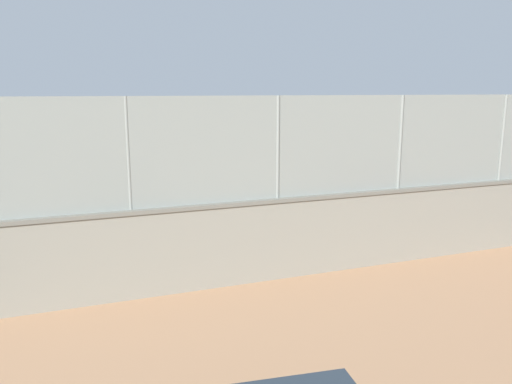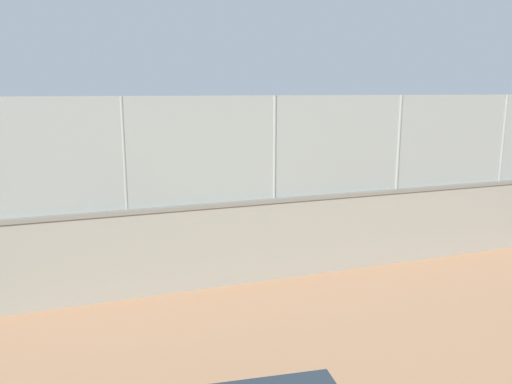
{
  "view_description": "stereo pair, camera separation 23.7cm",
  "coord_description": "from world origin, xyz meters",
  "px_view_note": "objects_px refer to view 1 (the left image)",
  "views": [
    {
      "loc": [
        4.42,
        20.52,
        4.02
      ],
      "look_at": [
        -0.84,
        6.64,
        1.01
      ],
      "focal_mm": 35.34,
      "sensor_mm": 36.0,
      "label": 1
    },
    {
      "loc": [
        4.2,
        20.6,
        4.02
      ],
      "look_at": [
        -0.84,
        6.64,
        1.01
      ],
      "focal_mm": 35.34,
      "sensor_mm": 36.0,
      "label": 2
    }
  ],
  "objects_px": {
    "player_near_wall_returning": "(200,163)",
    "courtside_bench": "(80,264)",
    "sports_ball": "(419,194)",
    "player_baseline_waiting": "(342,197)",
    "spare_ball_by_wall": "(60,274)"
  },
  "relations": [
    {
      "from": "spare_ball_by_wall",
      "to": "courtside_bench",
      "type": "bearing_deg",
      "value": 121.64
    },
    {
      "from": "player_near_wall_returning",
      "to": "player_baseline_waiting",
      "type": "bearing_deg",
      "value": 104.76
    },
    {
      "from": "sports_ball",
      "to": "courtside_bench",
      "type": "bearing_deg",
      "value": 1.37
    },
    {
      "from": "player_near_wall_returning",
      "to": "courtside_bench",
      "type": "distance_m",
      "value": 11.36
    },
    {
      "from": "spare_ball_by_wall",
      "to": "courtside_bench",
      "type": "distance_m",
      "value": 0.91
    },
    {
      "from": "player_near_wall_returning",
      "to": "spare_ball_by_wall",
      "type": "relative_size",
      "value": 15.21
    },
    {
      "from": "player_baseline_waiting",
      "to": "sports_ball",
      "type": "relative_size",
      "value": 7.98
    },
    {
      "from": "player_baseline_waiting",
      "to": "spare_ball_by_wall",
      "type": "xyz_separation_m",
      "value": [
        7.79,
        1.23,
        -0.88
      ]
    },
    {
      "from": "player_near_wall_returning",
      "to": "courtside_bench",
      "type": "height_order",
      "value": "player_near_wall_returning"
    },
    {
      "from": "player_baseline_waiting",
      "to": "player_near_wall_returning",
      "type": "height_order",
      "value": "player_near_wall_returning"
    },
    {
      "from": "player_baseline_waiting",
      "to": "courtside_bench",
      "type": "height_order",
      "value": "player_baseline_waiting"
    },
    {
      "from": "player_near_wall_returning",
      "to": "spare_ball_by_wall",
      "type": "distance_m",
      "value": 10.99
    },
    {
      "from": "player_baseline_waiting",
      "to": "player_near_wall_returning",
      "type": "bearing_deg",
      "value": -75.24
    },
    {
      "from": "player_near_wall_returning",
      "to": "sports_ball",
      "type": "height_order",
      "value": "player_near_wall_returning"
    },
    {
      "from": "spare_ball_by_wall",
      "to": "courtside_bench",
      "type": "height_order",
      "value": "courtside_bench"
    }
  ]
}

